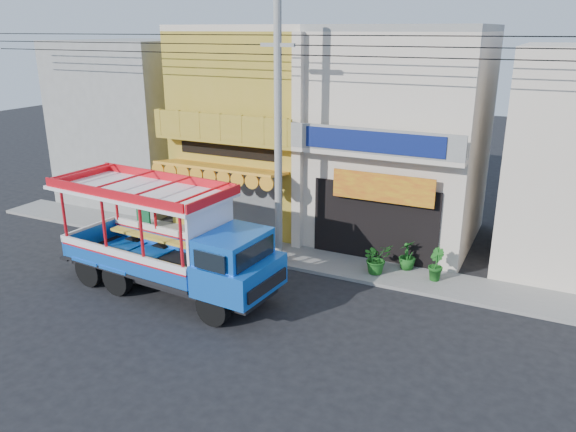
% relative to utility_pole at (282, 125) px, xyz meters
% --- Properties ---
extents(ground, '(90.00, 90.00, 0.00)m').
position_rel_utility_pole_xyz_m(ground, '(0.85, -3.30, -5.03)').
color(ground, black).
rests_on(ground, ground).
extents(sidewalk, '(30.00, 2.00, 0.12)m').
position_rel_utility_pole_xyz_m(sidewalk, '(0.85, 0.70, -4.97)').
color(sidewalk, slate).
rests_on(sidewalk, ground).
extents(shophouse_left, '(6.00, 7.50, 8.24)m').
position_rel_utility_pole_xyz_m(shophouse_left, '(-3.15, 4.66, -0.92)').
color(shophouse_left, '#A89025').
rests_on(shophouse_left, ground).
extents(shophouse_right, '(6.00, 6.75, 8.24)m').
position_rel_utility_pole_xyz_m(shophouse_right, '(2.85, 4.66, -0.93)').
color(shophouse_right, beige).
rests_on(shophouse_right, ground).
extents(party_pilaster, '(0.35, 0.30, 8.00)m').
position_rel_utility_pole_xyz_m(party_pilaster, '(-0.15, 1.55, -1.03)').
color(party_pilaster, beige).
rests_on(party_pilaster, ground).
extents(filler_building_left, '(6.00, 6.00, 7.60)m').
position_rel_utility_pole_xyz_m(filler_building_left, '(-10.15, 4.70, -1.23)').
color(filler_building_left, gray).
rests_on(filler_building_left, ground).
extents(utility_pole, '(28.00, 0.26, 9.00)m').
position_rel_utility_pole_xyz_m(utility_pole, '(0.00, 0.00, 0.00)').
color(utility_pole, gray).
rests_on(utility_pole, ground).
extents(songthaew_truck, '(7.84, 3.07, 3.58)m').
position_rel_utility_pole_xyz_m(songthaew_truck, '(-1.78, -3.59, -3.31)').
color(songthaew_truck, black).
rests_on(songthaew_truck, ground).
extents(green_sign, '(0.72, 0.38, 1.10)m').
position_rel_utility_pole_xyz_m(green_sign, '(-6.94, 0.76, -4.45)').
color(green_sign, black).
rests_on(green_sign, sidewalk).
extents(potted_plant_a, '(1.28, 1.29, 1.08)m').
position_rel_utility_pole_xyz_m(potted_plant_a, '(3.34, 0.51, -4.37)').
color(potted_plant_a, '#185518').
rests_on(potted_plant_a, sidewalk).
extents(potted_plant_b, '(0.68, 0.74, 1.09)m').
position_rel_utility_pole_xyz_m(potted_plant_b, '(5.25, 0.86, -4.37)').
color(potted_plant_b, '#185518').
rests_on(potted_plant_b, sidewalk).
extents(potted_plant_c, '(0.77, 0.77, 1.04)m').
position_rel_utility_pole_xyz_m(potted_plant_c, '(4.20, 1.31, -4.39)').
color(potted_plant_c, '#185518').
rests_on(potted_plant_c, sidewalk).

